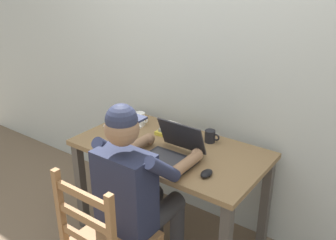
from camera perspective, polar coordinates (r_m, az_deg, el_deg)
The scene contains 10 objects.
ground_plane at distance 2.96m, azimuth 0.26°, elevation -17.14°, with size 8.00×8.00×0.00m, color brown.
back_wall at distance 2.69m, azimuth 5.75°, elevation 9.82°, with size 6.00×0.04×2.60m.
desk at distance 2.59m, azimuth 0.29°, elevation -6.24°, with size 1.31×0.70×0.75m.
seated_person at distance 2.25m, azimuth -4.73°, elevation -10.15°, with size 0.50×0.60×1.24m.
laptop at distance 2.38m, azimuth 0.80°, elevation -4.73°, with size 0.33×0.32×0.22m.
computer_mouse at distance 2.22m, azimuth 5.93°, elevation -8.15°, with size 0.06×0.10×0.03m, color black.
coffee_mug_white at distance 2.86m, azimuth -4.29°, elevation 0.17°, with size 0.12×0.08×0.10m.
coffee_mug_dark at distance 2.60m, azimuth 6.50°, elevation -2.49°, with size 0.11×0.07×0.09m.
book_stack_main at distance 2.69m, azimuth 0.59°, elevation -1.60°, with size 0.20×0.15×0.08m.
paper_pile_near_laptop at distance 2.85m, azimuth -6.98°, elevation -0.97°, with size 0.24×0.18×0.01m, color white.
Camera 1 is at (1.31, -1.84, 1.92)m, focal length 39.77 mm.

